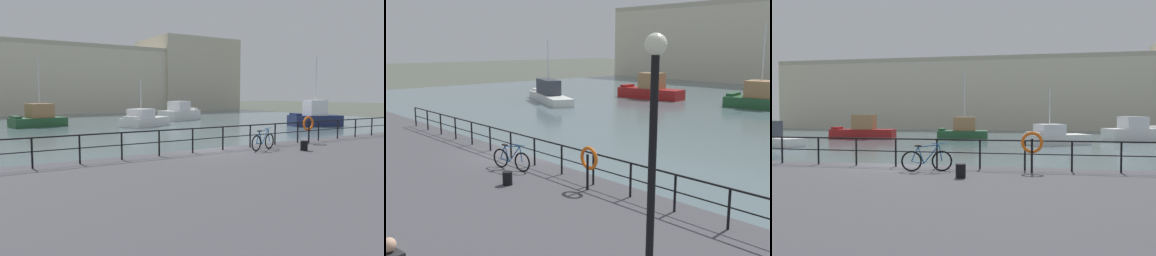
{
  "view_description": "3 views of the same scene",
  "coord_description": "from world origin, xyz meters",
  "views": [
    {
      "loc": [
        -9.95,
        -14.4,
        3.34
      ],
      "look_at": [
        0.12,
        1.73,
        1.61
      ],
      "focal_mm": 35.4,
      "sensor_mm": 36.0,
      "label": 1
    },
    {
      "loc": [
        15.19,
        -10.47,
        5.29
      ],
      "look_at": [
        -0.02,
        3.11,
        1.51
      ],
      "focal_mm": 41.86,
      "sensor_mm": 36.0,
      "label": 2
    },
    {
      "loc": [
        5.86,
        -15.21,
        2.86
      ],
      "look_at": [
        1.75,
        4.55,
        2.06
      ],
      "focal_mm": 38.12,
      "sensor_mm": 36.0,
      "label": 3
    }
  ],
  "objects": [
    {
      "name": "parked_bicycle",
      "position": [
        1.74,
        -1.74,
        1.19
      ],
      "size": [
        1.73,
        0.49,
        0.98
      ],
      "rotation": [
        0.0,
        0.0,
        0.25
      ],
      "color": "black",
      "rests_on": "quay_promenade"
    },
    {
      "name": "ground_plane",
      "position": [
        0.0,
        0.0,
        0.0
      ],
      "size": [
        240.0,
        240.0,
        0.0
      ],
      "primitive_type": "plane",
      "color": "#4C5147"
    },
    {
      "name": "quay_lamp_post",
      "position": [
        11.18,
        -5.43,
        3.78
      ],
      "size": [
        0.32,
        0.32,
        4.67
      ],
      "color": "black",
      "rests_on": "quay_promenade"
    },
    {
      "name": "moored_harbor_tender",
      "position": [
        -13.42,
        24.84,
        0.91
      ],
      "size": [
        6.9,
        2.9,
        2.57
      ],
      "rotation": [
        0.0,
        0.0,
        3.27
      ],
      "color": "maroon",
      "rests_on": "water_basin"
    },
    {
      "name": "moored_blue_motorboat",
      "position": [
        -2.9,
        26.41,
        0.89
      ],
      "size": [
        5.53,
        3.61,
        7.11
      ],
      "rotation": [
        0.0,
        0.0,
        3.31
      ],
      "color": "#23512D",
      "rests_on": "water_basin"
    },
    {
      "name": "mooring_bollard",
      "position": [
        3.18,
        -2.84,
        1.02
      ],
      "size": [
        0.32,
        0.32,
        0.44
      ],
      "primitive_type": "cylinder",
      "color": "black",
      "rests_on": "quay_promenade"
    },
    {
      "name": "moored_small_launch",
      "position": [
        -18.29,
        15.72,
        0.78
      ],
      "size": [
        9.05,
        5.14,
        5.74
      ],
      "rotation": [
        0.0,
        0.0,
        2.75
      ],
      "color": "white",
      "rests_on": "water_basin"
    },
    {
      "name": "quay_railing",
      "position": [
        1.83,
        -0.75,
        1.54
      ],
      "size": [
        22.61,
        0.07,
        1.08
      ],
      "color": "black",
      "rests_on": "quay_promenade"
    },
    {
      "name": "life_ring_stand",
      "position": [
        5.31,
        -1.2,
        1.78
      ],
      "size": [
        0.75,
        0.16,
        1.4
      ],
      "color": "black",
      "rests_on": "quay_promenade"
    }
  ]
}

